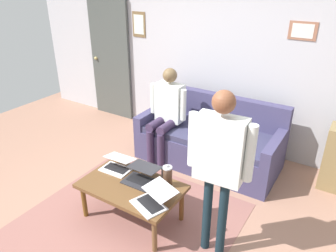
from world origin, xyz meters
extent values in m
plane|color=#9C705B|center=(0.00, 0.00, 0.00)|extent=(7.68, 7.68, 0.00)
cube|color=#8C5951|center=(-0.02, 0.04, 0.00)|extent=(2.11, 2.01, 0.01)
cube|color=#B4B4BB|center=(0.00, -2.20, 1.35)|extent=(7.04, 0.10, 2.70)
cube|color=brown|center=(1.39, -2.15, 1.66)|extent=(0.24, 0.02, 0.38)
cube|color=silver|center=(1.39, -2.14, 1.66)|extent=(0.19, 0.00, 0.29)
cube|color=#935E47|center=(-1.04, -2.15, 1.76)|extent=(0.33, 0.02, 0.22)
cube|color=silver|center=(-1.04, -2.14, 1.76)|extent=(0.25, 0.00, 0.16)
cube|color=#474B48|center=(2.01, -2.11, 1.02)|extent=(0.82, 0.05, 2.05)
sphere|color=tan|center=(2.32, -2.07, 1.02)|extent=(0.06, 0.06, 0.06)
cube|color=#3F3A5F|center=(-0.20, -1.51, 0.21)|extent=(1.88, 0.87, 0.42)
cube|color=#363552|center=(-0.20, -1.49, 0.46)|extent=(1.64, 0.79, 0.08)
cube|color=#3F3A5F|center=(-0.20, -1.87, 0.65)|extent=(1.88, 0.14, 0.46)
cube|color=#3F3A5F|center=(-1.08, -1.51, 0.52)|extent=(0.12, 0.87, 0.20)
cube|color=#3F3A5F|center=(0.68, -1.51, 0.52)|extent=(0.12, 0.87, 0.20)
cube|color=brown|center=(-0.02, -0.06, 0.41)|extent=(1.04, 0.63, 0.04)
cylinder|color=brown|center=(-0.47, 0.19, 0.19)|extent=(0.05, 0.05, 0.39)
cylinder|color=brown|center=(0.43, 0.19, 0.19)|extent=(0.05, 0.05, 0.39)
cylinder|color=brown|center=(-0.47, -0.31, 0.19)|extent=(0.05, 0.05, 0.39)
cylinder|color=brown|center=(0.43, -0.31, 0.19)|extent=(0.05, 0.05, 0.39)
cube|color=silver|center=(-0.35, 0.11, 0.43)|extent=(0.38, 0.33, 0.01)
cube|color=black|center=(-0.36, 0.09, 0.44)|extent=(0.30, 0.23, 0.00)
cube|color=silver|center=(-0.40, -0.02, 0.55)|extent=(0.38, 0.32, 0.04)
cube|color=#2D2A2E|center=(-0.40, -0.02, 0.55)|extent=(0.34, 0.29, 0.03)
cube|color=#28282D|center=(-0.06, -0.15, 0.43)|extent=(0.33, 0.24, 0.01)
cube|color=black|center=(-0.06, -0.17, 0.44)|extent=(0.27, 0.15, 0.00)
cube|color=#28282D|center=(-0.05, -0.25, 0.55)|extent=(0.32, 0.23, 0.03)
cube|color=white|center=(-0.05, -0.25, 0.55)|extent=(0.29, 0.21, 0.02)
cube|color=silver|center=(0.30, -0.19, 0.43)|extent=(0.33, 0.23, 0.01)
cube|color=black|center=(0.30, -0.20, 0.44)|extent=(0.27, 0.14, 0.00)
cube|color=silver|center=(0.30, -0.27, 0.54)|extent=(0.33, 0.21, 0.05)
cube|color=#192230|center=(0.30, -0.27, 0.54)|extent=(0.30, 0.19, 0.04)
cylinder|color=#4C3323|center=(-0.34, -0.24, 0.53)|extent=(0.10, 0.10, 0.21)
cylinder|color=#B7B7BC|center=(-0.34, -0.24, 0.65)|extent=(0.10, 0.10, 0.02)
sphere|color=#B2B2B7|center=(-0.34, -0.24, 0.67)|extent=(0.03, 0.03, 0.03)
cube|color=black|center=(-0.28, -0.24, 0.55)|extent=(0.01, 0.01, 0.15)
cylinder|color=#13242E|center=(-1.00, -0.12, 0.41)|extent=(0.08, 0.08, 0.81)
cylinder|color=#13242E|center=(-0.85, -0.11, 0.41)|extent=(0.08, 0.08, 0.81)
cube|color=silver|center=(-0.93, -0.12, 1.10)|extent=(0.42, 0.20, 0.57)
cylinder|color=silver|center=(-1.17, -0.13, 1.13)|extent=(0.08, 0.08, 0.49)
cylinder|color=silver|center=(-0.68, -0.10, 1.13)|extent=(0.08, 0.08, 0.49)
sphere|color=brown|center=(-0.93, -0.12, 1.51)|extent=(0.19, 0.19, 0.19)
cylinder|color=#382946|center=(0.27, -1.05, 0.25)|extent=(0.10, 0.10, 0.50)
cylinder|color=#382946|center=(0.44, -1.05, 0.25)|extent=(0.10, 0.10, 0.50)
cylinder|color=#382946|center=(0.27, -1.23, 0.55)|extent=(0.12, 0.40, 0.12)
cylinder|color=#382946|center=(0.44, -1.23, 0.55)|extent=(0.12, 0.40, 0.12)
cube|color=silver|center=(0.35, -1.41, 0.81)|extent=(0.37, 0.20, 0.52)
cylinder|color=silver|center=(0.12, -1.36, 0.84)|extent=(0.08, 0.08, 0.42)
cylinder|color=silver|center=(0.59, -1.36, 0.84)|extent=(0.08, 0.08, 0.42)
sphere|color=brown|center=(0.35, -1.41, 1.19)|extent=(0.19, 0.19, 0.19)
camera|label=1|loc=(-1.76, 1.99, 2.38)|focal=34.02mm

